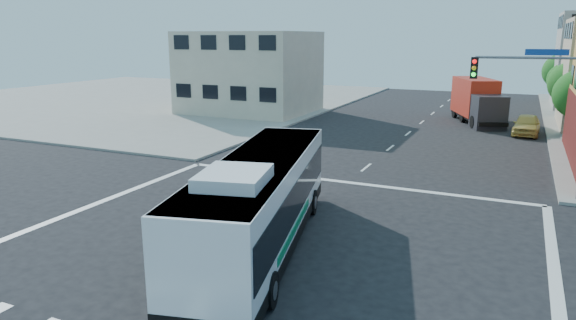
% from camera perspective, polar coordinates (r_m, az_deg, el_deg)
% --- Properties ---
extents(ground, '(120.00, 120.00, 0.00)m').
position_cam_1_polar(ground, '(19.08, -2.32, -9.72)').
color(ground, black).
rests_on(ground, ground).
extents(sidewalk_nw, '(50.00, 50.00, 0.15)m').
position_cam_1_polar(sidewalk_nw, '(66.80, -15.85, 6.65)').
color(sidewalk_nw, gray).
rests_on(sidewalk_nw, ground).
extents(building_west, '(12.06, 10.06, 8.00)m').
position_cam_1_polar(building_west, '(52.11, -4.28, 9.65)').
color(building_west, beige).
rests_on(building_west, ground).
extents(signal_mast_ne, '(7.91, 1.13, 8.07)m').
position_cam_1_polar(signal_mast_ne, '(26.39, 26.99, 6.54)').
color(signal_mast_ne, slate).
rests_on(signal_mast_ne, ground).
extents(street_tree_b, '(3.80, 3.80, 5.79)m').
position_cam_1_polar(street_tree_b, '(51.84, 29.06, 7.70)').
color(street_tree_b, '#3A2115').
rests_on(street_tree_b, ground).
extents(street_tree_c, '(3.40, 3.40, 5.29)m').
position_cam_1_polar(street_tree_c, '(59.82, 28.50, 8.05)').
color(street_tree_c, '#3A2115').
rests_on(street_tree_c, ground).
extents(street_tree_d, '(4.00, 4.00, 6.03)m').
position_cam_1_polar(street_tree_d, '(67.76, 28.15, 8.91)').
color(street_tree_d, '#3A2115').
rests_on(street_tree_d, ground).
extents(transit_bus, '(5.54, 12.92, 3.74)m').
position_cam_1_polar(transit_bus, '(18.37, -3.05, -4.56)').
color(transit_bus, black).
rests_on(transit_bus, ground).
extents(box_truck, '(5.48, 8.89, 3.86)m').
position_cam_1_polar(box_truck, '(48.79, 20.32, 6.07)').
color(box_truck, '#28272D').
rests_on(box_truck, ground).
extents(parked_car, '(2.17, 4.78, 1.59)m').
position_cam_1_polar(parked_car, '(44.52, 24.97, 3.59)').
color(parked_car, '#E2BE54').
rests_on(parked_car, ground).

